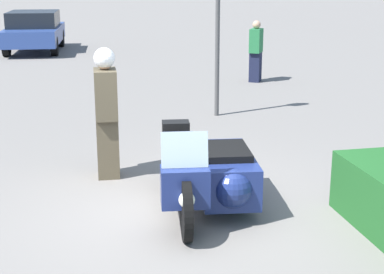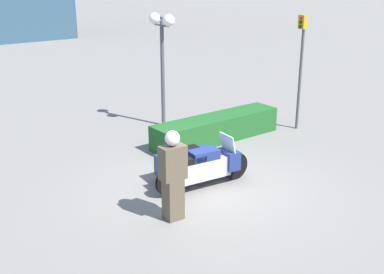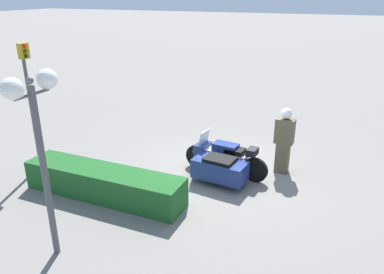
{
  "view_description": "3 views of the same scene",
  "coord_description": "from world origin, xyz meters",
  "px_view_note": "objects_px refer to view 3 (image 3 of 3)",
  "views": [
    {
      "loc": [
        6.58,
        -1.22,
        2.85
      ],
      "look_at": [
        0.41,
        0.08,
        1.07
      ],
      "focal_mm": 55.0,
      "sensor_mm": 36.0,
      "label": 1
    },
    {
      "loc": [
        -6.44,
        -7.79,
        4.7
      ],
      "look_at": [
        -0.46,
        0.01,
        1.3
      ],
      "focal_mm": 45.0,
      "sensor_mm": 36.0,
      "label": 2
    },
    {
      "loc": [
        -2.93,
        8.91,
        4.73
      ],
      "look_at": [
        0.78,
        0.28,
        1.05
      ],
      "focal_mm": 35.0,
      "sensor_mm": 36.0,
      "label": 3
    }
  ],
  "objects_px": {
    "police_motorcycle": "(219,163)",
    "twin_lamp_post": "(36,117)",
    "traffic_light_near": "(29,89)",
    "hedge_bush_curbside": "(104,183)",
    "officer_rider": "(284,139)"
  },
  "relations": [
    {
      "from": "police_motorcycle",
      "to": "twin_lamp_post",
      "type": "height_order",
      "value": "twin_lamp_post"
    },
    {
      "from": "officer_rider",
      "to": "hedge_bush_curbside",
      "type": "xyz_separation_m",
      "value": [
        3.74,
        3.08,
        -0.62
      ]
    },
    {
      "from": "police_motorcycle",
      "to": "hedge_bush_curbside",
      "type": "relative_size",
      "value": 0.59
    },
    {
      "from": "officer_rider",
      "to": "traffic_light_near",
      "type": "distance_m",
      "value": 6.99
    },
    {
      "from": "police_motorcycle",
      "to": "officer_rider",
      "type": "bearing_deg",
      "value": -136.81
    },
    {
      "from": "police_motorcycle",
      "to": "twin_lamp_post",
      "type": "bearing_deg",
      "value": 72.15
    },
    {
      "from": "hedge_bush_curbside",
      "to": "twin_lamp_post",
      "type": "xyz_separation_m",
      "value": [
        -0.41,
        2.14,
        2.4
      ]
    },
    {
      "from": "police_motorcycle",
      "to": "traffic_light_near",
      "type": "bearing_deg",
      "value": 21.13
    },
    {
      "from": "hedge_bush_curbside",
      "to": "twin_lamp_post",
      "type": "bearing_deg",
      "value": 100.84
    },
    {
      "from": "hedge_bush_curbside",
      "to": "twin_lamp_post",
      "type": "height_order",
      "value": "twin_lamp_post"
    },
    {
      "from": "police_motorcycle",
      "to": "traffic_light_near",
      "type": "xyz_separation_m",
      "value": [
        4.97,
        1.3,
        1.82
      ]
    },
    {
      "from": "officer_rider",
      "to": "twin_lamp_post",
      "type": "xyz_separation_m",
      "value": [
        3.33,
        5.22,
        1.78
      ]
    },
    {
      "from": "officer_rider",
      "to": "hedge_bush_curbside",
      "type": "height_order",
      "value": "officer_rider"
    },
    {
      "from": "twin_lamp_post",
      "to": "traffic_light_near",
      "type": "xyz_separation_m",
      "value": [
        3.11,
        -2.82,
        -0.47
      ]
    },
    {
      "from": "police_motorcycle",
      "to": "officer_rider",
      "type": "relative_size",
      "value": 1.31
    }
  ]
}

